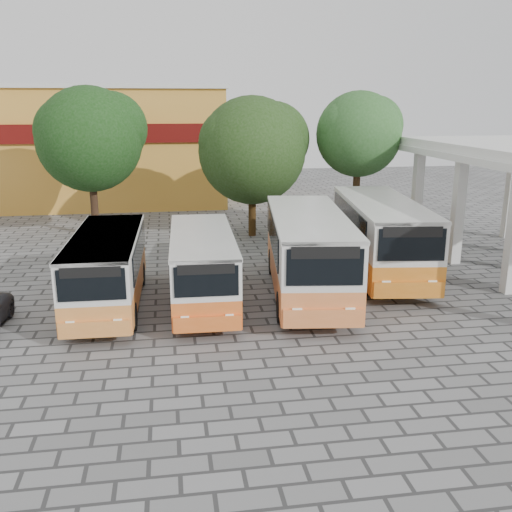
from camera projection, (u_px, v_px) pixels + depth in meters
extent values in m
plane|color=#5F5F5F|center=(324.00, 322.00, 19.19)|extent=(90.00, 90.00, 0.00)
cube|color=silver|center=(417.00, 194.00, 29.72)|extent=(0.45, 0.45, 5.00)
cube|color=silver|center=(511.00, 192.00, 30.51)|extent=(0.45, 0.45, 5.00)
cube|color=gold|center=(83.00, 147.00, 41.31)|extent=(20.00, 10.00, 8.00)
cube|color=#590C0A|center=(70.00, 134.00, 36.13)|extent=(20.00, 0.20, 1.20)
cube|color=silver|center=(78.00, 87.00, 40.23)|extent=(20.40, 10.40, 0.30)
cube|color=orange|center=(109.00, 284.00, 20.42)|extent=(2.36, 7.38, 0.96)
cube|color=silver|center=(106.00, 253.00, 20.12)|extent=(2.36, 7.38, 1.35)
cube|color=silver|center=(105.00, 236.00, 19.96)|extent=(2.40, 7.38, 0.11)
cube|color=black|center=(74.00, 254.00, 19.95)|extent=(0.18, 6.05, 0.96)
cube|color=black|center=(139.00, 252.00, 20.28)|extent=(0.18, 6.05, 0.96)
cube|color=black|center=(94.00, 285.00, 16.60)|extent=(1.97, 0.09, 0.96)
cube|color=black|center=(93.00, 272.00, 16.50)|extent=(1.74, 0.10, 0.31)
cylinder|color=black|center=(70.00, 320.00, 18.10)|extent=(0.26, 0.92, 0.92)
cylinder|color=black|center=(134.00, 316.00, 18.39)|extent=(0.26, 0.92, 0.92)
cylinder|color=black|center=(89.00, 276.00, 22.64)|extent=(0.26, 0.92, 0.92)
cylinder|color=black|center=(140.00, 274.00, 22.94)|extent=(0.26, 0.92, 0.92)
cube|color=orange|center=(203.00, 281.00, 20.80)|extent=(2.36, 7.27, 0.95)
cube|color=silver|center=(202.00, 251.00, 20.50)|extent=(2.36, 7.27, 1.32)
cube|color=silver|center=(202.00, 235.00, 20.34)|extent=(2.41, 7.27, 0.11)
cube|color=black|center=(171.00, 252.00, 20.33)|extent=(0.21, 5.95, 0.95)
cube|color=black|center=(232.00, 250.00, 20.66)|extent=(0.21, 5.95, 0.95)
cube|color=black|center=(210.00, 281.00, 17.04)|extent=(1.94, 0.10, 0.95)
cube|color=black|center=(210.00, 269.00, 16.94)|extent=(1.71, 0.11, 0.31)
cylinder|color=black|center=(178.00, 315.00, 18.51)|extent=(0.25, 0.90, 0.90)
cylinder|color=black|center=(237.00, 312.00, 18.80)|extent=(0.25, 0.90, 0.90)
cylinder|color=black|center=(175.00, 274.00, 22.98)|extent=(0.25, 0.90, 0.90)
cylinder|color=black|center=(223.00, 272.00, 23.27)|extent=(0.25, 0.90, 0.90)
cube|color=orange|center=(307.00, 270.00, 21.62)|extent=(3.69, 8.93, 1.14)
cube|color=silver|center=(308.00, 235.00, 21.26)|extent=(3.69, 8.93, 1.59)
cube|color=silver|center=(309.00, 216.00, 21.07)|extent=(3.74, 8.94, 0.13)
cube|color=black|center=(274.00, 236.00, 21.06)|extent=(0.97, 7.10, 1.14)
cube|color=black|center=(342.00, 234.00, 21.45)|extent=(0.97, 7.10, 1.14)
cube|color=black|center=(343.00, 267.00, 17.10)|extent=(2.32, 0.35, 1.14)
cube|color=black|center=(344.00, 252.00, 16.98)|extent=(2.05, 0.32, 0.37)
cylinder|color=black|center=(293.00, 308.00, 18.87)|extent=(0.30, 1.08, 1.08)
cylinder|color=black|center=(361.00, 305.00, 19.22)|extent=(0.30, 1.08, 1.08)
cylinder|color=black|center=(265.00, 263.00, 24.24)|extent=(0.30, 1.08, 1.08)
cylinder|color=black|center=(318.00, 260.00, 24.59)|extent=(0.30, 1.08, 1.08)
cube|color=orange|center=(380.00, 252.00, 24.27)|extent=(3.72, 8.99, 1.15)
cube|color=silver|center=(382.00, 220.00, 23.92)|extent=(3.72, 8.99, 1.60)
cube|color=silver|center=(383.00, 203.00, 23.72)|extent=(3.77, 9.00, 0.13)
cube|color=black|center=(351.00, 221.00, 23.71)|extent=(0.97, 7.15, 1.15)
cube|color=black|center=(412.00, 219.00, 24.11)|extent=(0.97, 7.15, 1.15)
cube|color=black|center=(428.00, 244.00, 19.73)|extent=(2.33, 0.35, 1.15)
cube|color=black|center=(429.00, 232.00, 19.61)|extent=(2.06, 0.33, 0.37)
cylinder|color=black|center=(376.00, 283.00, 21.51)|extent=(0.31, 1.09, 1.09)
cylinder|color=black|center=(435.00, 280.00, 21.86)|extent=(0.31, 1.09, 1.09)
cylinder|color=black|center=(334.00, 247.00, 26.92)|extent=(0.31, 1.09, 1.09)
cylinder|color=black|center=(381.00, 245.00, 27.27)|extent=(0.31, 1.09, 1.09)
cylinder|color=#3A2517|center=(94.00, 202.00, 31.12)|extent=(0.41, 0.41, 3.79)
sphere|color=#11360B|center=(89.00, 139.00, 30.25)|extent=(5.58, 5.58, 5.58)
sphere|color=#11360B|center=(111.00, 128.00, 30.56)|extent=(3.90, 3.90, 3.90)
sphere|color=#11360B|center=(69.00, 132.00, 29.81)|extent=(3.62, 3.62, 3.62)
cylinder|color=#3B260F|center=(252.00, 204.00, 31.17)|extent=(0.42, 0.42, 3.49)
sphere|color=#1B370E|center=(252.00, 150.00, 30.41)|extent=(5.74, 5.74, 5.74)
sphere|color=#1B370E|center=(272.00, 139.00, 30.71)|extent=(4.02, 4.02, 4.02)
sphere|color=#1B370E|center=(234.00, 143.00, 29.96)|extent=(3.73, 3.73, 3.73)
cylinder|color=#49321C|center=(356.00, 200.00, 31.74)|extent=(0.40, 0.40, 3.77)
sphere|color=#25531F|center=(359.00, 134.00, 30.80)|extent=(4.60, 4.60, 4.60)
sphere|color=#25531F|center=(374.00, 125.00, 31.10)|extent=(3.22, 3.22, 3.22)
sphere|color=#25531F|center=(346.00, 128.00, 30.40)|extent=(2.99, 2.99, 2.99)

